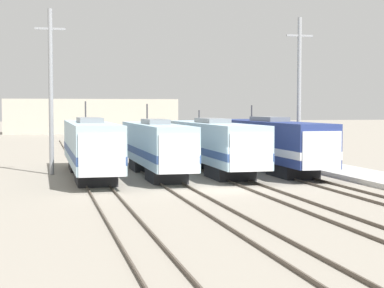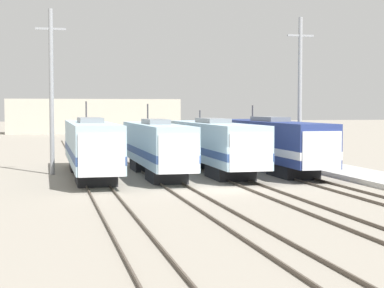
{
  "view_description": "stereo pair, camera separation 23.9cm",
  "coord_description": "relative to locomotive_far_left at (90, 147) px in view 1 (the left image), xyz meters",
  "views": [
    {
      "loc": [
        -10.49,
        -37.28,
        4.97
      ],
      "look_at": [
        -0.81,
        3.69,
        2.57
      ],
      "focal_mm": 60.0,
      "sensor_mm": 36.0,
      "label": 1
    },
    {
      "loc": [
        -10.26,
        -37.33,
        4.97
      ],
      "look_at": [
        -0.81,
        3.69,
        2.57
      ],
      "focal_mm": 60.0,
      "sensor_mm": 36.0,
      "label": 2
    }
  ],
  "objects": [
    {
      "name": "locomotive_center_left",
      "position": [
        4.71,
        -0.38,
        -0.06
      ],
      "size": [
        2.77,
        16.61,
        5.26
      ],
      "color": "#232326",
      "rests_on": "ground_plane"
    },
    {
      "name": "catenary_tower_right",
      "position": [
        16.96,
        2.57,
        4.11
      ],
      "size": [
        2.22,
        0.33,
        12.22
      ],
      "color": "gray",
      "rests_on": "ground_plane"
    },
    {
      "name": "locomotive_center_right",
      "position": [
        9.42,
        1.1,
        -0.05
      ],
      "size": [
        3.11,
        18.98,
        4.75
      ],
      "color": "#232326",
      "rests_on": "ground_plane"
    },
    {
      "name": "locomotive_far_left",
      "position": [
        0.0,
        0.0,
        0.0
      ],
      "size": [
        2.99,
        18.93,
        5.46
      ],
      "color": "#232326",
      "rests_on": "ground_plane"
    },
    {
      "name": "depot_building",
      "position": [
        6.2,
        80.68,
        1.12
      ],
      "size": [
        33.04,
        8.81,
        6.61
      ],
      "color": "#B2AD9E",
      "rests_on": "ground_plane"
    },
    {
      "name": "rail_pair_center_left",
      "position": [
        4.71,
        -8.71,
        -2.11
      ],
      "size": [
        1.51,
        120.0,
        0.15
      ],
      "color": "#4C4238",
      "rests_on": "ground_plane"
    },
    {
      "name": "rail_pair_far_left",
      "position": [
        0.0,
        -8.71,
        -2.11
      ],
      "size": [
        1.51,
        120.0,
        0.15
      ],
      "color": "#4C4238",
      "rests_on": "ground_plane"
    },
    {
      "name": "rail_pair_far_right",
      "position": [
        14.12,
        -8.71,
        -2.11
      ],
      "size": [
        1.51,
        120.0,
        0.15
      ],
      "color": "#4C4238",
      "rests_on": "ground_plane"
    },
    {
      "name": "locomotive_far_right",
      "position": [
        14.12,
        1.23,
        -0.0
      ],
      "size": [
        2.95,
        19.64,
        5.15
      ],
      "color": "black",
      "rests_on": "ground_plane"
    },
    {
      "name": "rail_pair_center_right",
      "position": [
        9.42,
        -8.71,
        -2.11
      ],
      "size": [
        1.51,
        120.0,
        0.15
      ],
      "color": "#4C4238",
      "rests_on": "ground_plane"
    },
    {
      "name": "catenary_tower_left",
      "position": [
        -2.67,
        2.57,
        4.11
      ],
      "size": [
        2.22,
        0.33,
        12.22
      ],
      "color": "gray",
      "rests_on": "ground_plane"
    },
    {
      "name": "ground_plane",
      "position": [
        7.06,
        -8.71,
        -2.19
      ],
      "size": [
        400.0,
        400.0,
        0.0
      ],
      "primitive_type": "plane",
      "color": "gray"
    }
  ]
}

